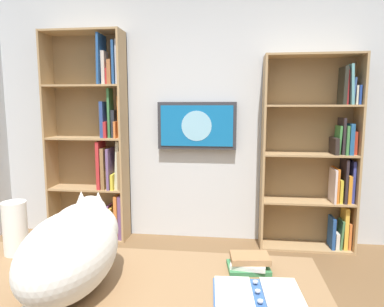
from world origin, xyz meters
name	(u,v)px	position (x,y,z in m)	size (l,w,h in m)	color
wall_back	(196,116)	(0.00, -2.23, 1.35)	(4.52, 0.06, 2.70)	silver
bookshelf_left	(320,157)	(-1.28, -2.07, 0.95)	(0.93, 0.28, 1.95)	tan
bookshelf_right	(98,146)	(1.05, -2.06, 1.03)	(0.85, 0.28, 2.23)	tan
wall_mounted_tv	(197,126)	(-0.02, -2.15, 1.25)	(0.83, 0.07, 0.50)	#333338
cat	(75,246)	(0.20, 0.24, 0.91)	(0.32, 0.69, 0.34)	white
open_binder	(258,293)	(-0.50, 0.22, 0.76)	(0.34, 0.24, 0.02)	#335999
paper_towel_roll	(15,228)	(0.62, -0.02, 0.87)	(0.11, 0.11, 0.25)	white
desk_book_stack	(249,263)	(-0.48, 0.02, 0.78)	(0.19, 0.15, 0.07)	#387A47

